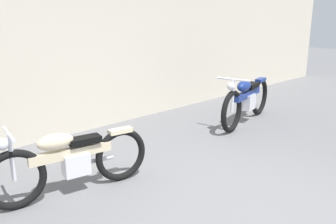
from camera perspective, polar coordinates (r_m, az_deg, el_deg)
ground_plane at (r=4.00m, az=14.26°, el=-16.18°), size 40.00×40.00×0.00m
building_wall at (r=6.43m, az=-16.45°, el=10.24°), size 18.00×0.30×3.11m
motorcycle_blue at (r=7.07m, az=12.49°, el=2.02°), size 2.17×0.75×0.99m
motorcycle_cream at (r=4.32m, az=-15.40°, el=-7.48°), size 1.95×0.59×0.88m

